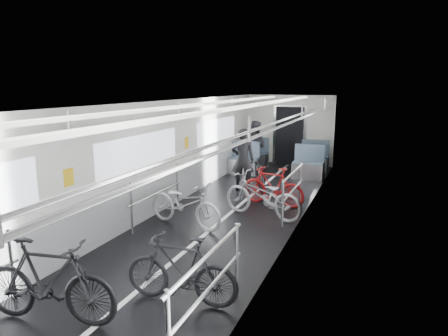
# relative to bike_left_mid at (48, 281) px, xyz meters

# --- Properties ---
(car_shell) EXTENTS (3.02, 14.01, 2.41)m
(car_shell) POSITION_rel_bike_left_mid_xyz_m (0.54, 5.23, 0.61)
(car_shell) COLOR black
(car_shell) RESTS_ON ground
(bike_left_mid) EXTENTS (1.77, 0.77, 1.03)m
(bike_left_mid) POSITION_rel_bike_left_mid_xyz_m (0.00, 0.00, 0.00)
(bike_left_mid) COLOR black
(bike_left_mid) RESTS_ON floor
(bike_left_far) EXTENTS (1.83, 0.98, 0.91)m
(bike_left_far) POSITION_rel_bike_left_mid_xyz_m (-0.01, 3.50, -0.06)
(bike_left_far) COLOR #B2B1B7
(bike_left_far) RESTS_ON floor
(bike_right_near) EXTENTS (1.54, 0.54, 0.91)m
(bike_right_near) POSITION_rel_bike_left_mid_xyz_m (1.23, 0.93, -0.06)
(bike_right_near) COLOR black
(bike_right_near) RESTS_ON floor
(bike_right_mid) EXTENTS (1.88, 1.01, 0.94)m
(bike_right_mid) POSITION_rel_bike_left_mid_xyz_m (1.25, 4.55, -0.05)
(bike_right_mid) COLOR #ACACB0
(bike_right_mid) RESTS_ON floor
(bike_right_far) EXTENTS (1.56, 0.67, 0.91)m
(bike_right_far) POSITION_rel_bike_left_mid_xyz_m (1.25, 5.45, -0.06)
(bike_right_far) COLOR #A31414
(bike_right_far) RESTS_ON floor
(bike_aisle) EXTENTS (1.16, 1.87, 0.93)m
(bike_aisle) POSITION_rel_bike_left_mid_xyz_m (0.72, 6.36, -0.05)
(bike_aisle) COLOR black
(bike_aisle) RESTS_ON floor
(person_standing) EXTENTS (0.68, 0.52, 1.65)m
(person_standing) POSITION_rel_bike_left_mid_xyz_m (0.18, 6.46, 0.31)
(person_standing) COLOR black
(person_standing) RESTS_ON floor
(person_seated) EXTENTS (0.93, 0.83, 1.60)m
(person_seated) POSITION_rel_bike_left_mid_xyz_m (-0.36, 9.28, 0.28)
(person_seated) COLOR #312E36
(person_seated) RESTS_ON floor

